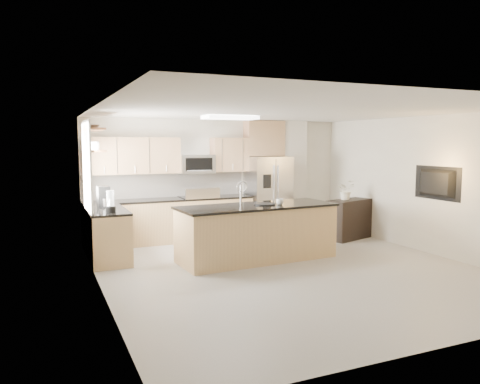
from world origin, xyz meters
name	(u,v)px	position (x,y,z in m)	size (l,w,h in m)	color
floor	(289,269)	(0.00, 0.00, 0.00)	(6.50, 6.50, 0.00)	#A8A49F
ceiling	(291,111)	(0.00, 0.00, 2.60)	(6.00, 6.50, 0.02)	silver
wall_back	(219,178)	(0.00, 3.25, 1.30)	(6.00, 0.02, 2.60)	beige
wall_front	(452,222)	(0.00, -3.25, 1.30)	(6.00, 0.02, 2.60)	beige
wall_left	(100,200)	(-3.00, 0.00, 1.30)	(0.02, 6.50, 2.60)	beige
wall_right	(429,185)	(3.00, 0.00, 1.30)	(0.02, 6.50, 2.60)	beige
back_counter	(170,219)	(-1.23, 2.93, 0.47)	(3.55, 0.66, 1.44)	tan
left_counter	(107,234)	(-2.67, 1.85, 0.46)	(0.66, 1.50, 0.92)	tan
range	(199,218)	(-0.60, 2.92, 0.47)	(0.76, 0.64, 1.14)	black
upper_cabinets	(164,155)	(-1.30, 3.09, 1.83)	(3.50, 0.33, 0.75)	tan
microwave	(196,164)	(-0.60, 3.04, 1.63)	(0.76, 0.40, 0.40)	silver
refrigerator	(268,195)	(1.06, 2.87, 0.89)	(0.92, 0.78, 1.78)	silver
partition_column	(292,176)	(1.82, 3.10, 1.30)	(0.60, 0.30, 2.60)	silver
window	(87,168)	(-2.98, 1.85, 1.65)	(0.04, 1.15, 1.65)	white
shelf_lower	(94,151)	(-2.85, 1.95, 1.95)	(0.30, 1.20, 0.04)	#92553A
shelf_upper	(93,130)	(-2.85, 1.95, 2.32)	(0.30, 1.20, 0.04)	#92553A
ceiling_fixture	(230,118)	(-0.40, 1.60, 2.56)	(1.00, 0.50, 0.06)	white
island	(257,232)	(-0.21, 0.81, 0.50)	(2.92, 1.20, 1.41)	tan
credenza	(349,219)	(2.42, 1.66, 0.43)	(1.08, 0.45, 0.86)	black
cup	(280,202)	(0.17, 0.66, 1.04)	(0.14, 0.14, 0.11)	silver
platter	(265,204)	(-0.06, 0.80, 1.00)	(0.38, 0.38, 0.02)	black
blender	(110,203)	(-2.67, 1.31, 1.09)	(0.16, 0.16, 0.38)	black
kettle	(110,204)	(-2.62, 1.73, 1.02)	(0.19, 0.19, 0.23)	silver
coffee_maker	(103,197)	(-2.69, 2.04, 1.11)	(0.22, 0.26, 0.39)	black
bowl	(92,126)	(-2.85, 2.03, 2.38)	(0.37, 0.37, 0.09)	silver
flower_vase	(346,185)	(2.35, 1.70, 1.18)	(0.58, 0.50, 0.64)	white
television	(434,183)	(2.91, -0.20, 1.35)	(1.08, 0.14, 0.62)	black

